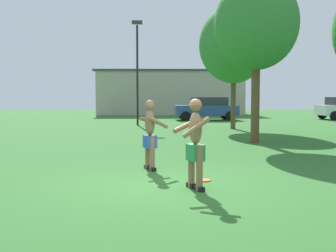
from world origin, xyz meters
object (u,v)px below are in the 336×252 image
(lamp_post, at_px, (137,62))
(player_in_blue, at_px, (150,133))
(frisbee, at_px, (204,180))
(player_with_cap, at_px, (195,139))
(car_blue_near_post, at_px, (207,108))
(tree_left_field, at_px, (234,45))
(tree_behind_players, at_px, (256,24))

(lamp_post, bearing_deg, player_in_blue, -86.38)
(frisbee, bearing_deg, player_with_cap, -107.89)
(car_blue_near_post, xyz_separation_m, tree_left_field, (0.49, -7.63, 3.51))
(player_in_blue, bearing_deg, lamp_post, 93.62)
(player_in_blue, distance_m, frisbee, 1.99)
(frisbee, relative_size, tree_left_field, 0.05)
(tree_behind_players, bearing_deg, frisbee, -110.59)
(player_with_cap, distance_m, tree_left_field, 15.05)
(player_with_cap, xyz_separation_m, tree_behind_players, (2.93, 7.92, 3.41))
(player_with_cap, bearing_deg, player_in_blue, 112.12)
(player_with_cap, xyz_separation_m, car_blue_near_post, (2.74, 21.94, -0.14))
(tree_behind_players, bearing_deg, lamp_post, 117.46)
(frisbee, bearing_deg, tree_behind_players, 69.41)
(car_blue_near_post, height_order, tree_left_field, tree_left_field)
(player_with_cap, height_order, player_in_blue, player_with_cap)
(lamp_post, xyz_separation_m, tree_behind_players, (4.76, -9.16, 0.73))
(player_in_blue, height_order, frisbee, player_in_blue)
(player_with_cap, bearing_deg, tree_behind_players, 69.68)
(tree_left_field, bearing_deg, lamp_post, 151.22)
(lamp_post, bearing_deg, player_with_cap, -83.89)
(frisbee, bearing_deg, player_in_blue, 129.83)
(player_with_cap, relative_size, tree_left_field, 0.28)
(tree_left_field, bearing_deg, frisbee, -102.42)
(lamp_post, bearing_deg, car_blue_near_post, 46.73)
(tree_behind_players, bearing_deg, player_in_blue, -123.63)
(tree_behind_players, bearing_deg, player_with_cap, -110.32)
(player_in_blue, height_order, lamp_post, lamp_post)
(car_blue_near_post, distance_m, lamp_post, 7.24)
(player_in_blue, relative_size, car_blue_near_post, 0.38)
(player_with_cap, relative_size, frisbee, 5.88)
(player_with_cap, distance_m, player_in_blue, 2.35)
(player_in_blue, bearing_deg, player_with_cap, -67.88)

